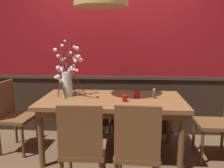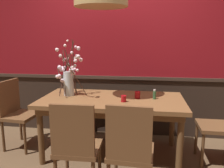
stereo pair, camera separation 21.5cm
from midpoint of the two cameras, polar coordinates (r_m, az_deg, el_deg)
The scene contains 13 objects.
ground_plane at distance 3.19m, azimuth -2.02°, elevation -16.77°, with size 24.00×24.00×0.00m, color brown.
back_wall at distance 3.56m, azimuth -0.93°, elevation 9.23°, with size 5.51×0.14×2.76m.
dining_table at distance 2.93m, azimuth -2.11°, elevation -5.15°, with size 1.78×0.92×0.75m.
chair_head_east_end at distance 3.12m, azimuth 23.50°, elevation -8.02°, with size 0.43×0.41×0.92m.
chair_near_side_right at distance 2.18m, azimuth 3.35°, elevation -15.42°, with size 0.44×0.45×0.95m.
chair_far_side_right at distance 3.80m, azimuth 2.71°, elevation -3.69°, with size 0.41×0.40×0.94m.
chair_near_side_left at distance 2.24m, azimuth -10.10°, elevation -14.78°, with size 0.42×0.41×0.94m.
chair_far_side_left at distance 3.83m, azimuth -5.05°, elevation -3.42°, with size 0.48×0.42×0.93m.
chair_head_west_end at distance 3.41m, azimuth -25.05°, elevation -6.38°, with size 0.43×0.48×0.94m.
vase_with_blossoms at distance 3.05m, azimuth -13.01°, elevation 1.33°, with size 0.42×0.48×0.73m.
candle_holder_nearer_center at distance 2.93m, azimuth 4.13°, elevation -2.58°, with size 0.07×0.07×0.09m.
candle_holder_nearer_edge at distance 2.75m, azimuth 0.89°, elevation -3.56°, with size 0.07×0.07×0.08m.
condiment_bottle at distance 2.92m, azimuth 8.25°, elevation -2.43°, with size 0.04×0.04×0.12m.
Camera 1 is at (0.19, -2.81, 1.50)m, focal length 37.12 mm.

